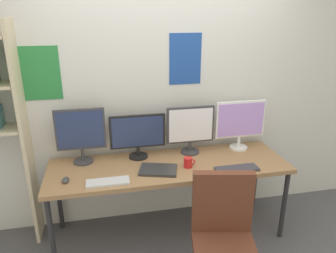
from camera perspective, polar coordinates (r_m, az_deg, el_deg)
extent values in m
cube|color=silver|center=(3.17, -1.40, 5.81)|extent=(4.57, 0.10, 2.60)
cube|color=#287F3D|center=(3.06, -22.28, 8.61)|extent=(0.41, 0.01, 0.47)
cube|color=#1E4799|center=(3.10, 3.06, 11.78)|extent=(0.31, 0.01, 0.47)
cube|color=#936D47|center=(2.98, 0.20, -7.02)|extent=(2.17, 0.68, 0.04)
cylinder|color=#262628|center=(2.92, -19.82, -17.60)|extent=(0.04, 0.04, 0.70)
cylinder|color=#262628|center=(3.29, 19.74, -12.90)|extent=(0.04, 0.04, 0.70)
cylinder|color=#262628|center=(3.40, -18.66, -11.71)|extent=(0.04, 0.04, 0.70)
cylinder|color=#262628|center=(3.72, 15.17, -8.37)|extent=(0.04, 0.04, 0.70)
cube|color=beige|center=(3.10, -23.76, -1.97)|extent=(0.03, 0.28, 2.01)
cube|color=#592D1E|center=(2.47, 9.92, -20.80)|extent=(0.52, 0.52, 0.08)
cube|color=#592D1E|center=(2.46, 9.57, -12.94)|extent=(0.44, 0.16, 0.48)
cylinder|color=#38383D|center=(3.11, -14.66, -5.92)|extent=(0.18, 0.18, 0.02)
cylinder|color=#38383D|center=(3.08, -14.77, -4.80)|extent=(0.03, 0.03, 0.11)
cube|color=#38383D|center=(3.00, -15.18, -0.47)|extent=(0.44, 0.03, 0.38)
cube|color=navy|center=(2.98, -15.19, -0.58)|extent=(0.41, 0.01, 0.34)
cylinder|color=black|center=(3.12, -5.23, -5.23)|extent=(0.18, 0.18, 0.02)
cylinder|color=black|center=(3.10, -5.26, -4.36)|extent=(0.03, 0.03, 0.08)
cube|color=black|center=(3.03, -5.39, -0.85)|extent=(0.52, 0.03, 0.32)
cube|color=navy|center=(3.01, -5.35, -0.96)|extent=(0.48, 0.01, 0.29)
cylinder|color=#38383D|center=(3.21, 3.88, -4.43)|extent=(0.18, 0.18, 0.02)
cylinder|color=#38383D|center=(3.19, 3.91, -3.51)|extent=(0.03, 0.03, 0.09)
cube|color=#38383D|center=(3.11, 3.98, 0.33)|extent=(0.46, 0.03, 0.36)
cube|color=white|center=(3.09, 4.06, 0.23)|extent=(0.43, 0.01, 0.32)
cylinder|color=silver|center=(3.38, 12.28, -3.60)|extent=(0.18, 0.18, 0.02)
cylinder|color=silver|center=(3.35, 12.36, -2.60)|extent=(0.03, 0.03, 0.11)
cube|color=silver|center=(3.28, 12.63, 1.27)|extent=(0.51, 0.03, 0.37)
cube|color=#B28CE5|center=(3.26, 12.75, 1.18)|extent=(0.47, 0.01, 0.33)
cube|color=silver|center=(2.71, -10.55, -9.61)|extent=(0.35, 0.13, 0.02)
cube|color=#38383D|center=(2.94, 12.01, -7.30)|extent=(0.38, 0.13, 0.02)
ellipsoid|color=#38383D|center=(2.82, -17.61, -8.96)|extent=(0.06, 0.10, 0.03)
cube|color=#2D2D2D|center=(2.85, -1.73, -7.63)|extent=(0.37, 0.30, 0.02)
cylinder|color=red|center=(2.91, 3.52, -6.33)|extent=(0.08, 0.08, 0.09)
torus|color=red|center=(2.92, 4.28, -6.26)|extent=(0.06, 0.01, 0.06)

